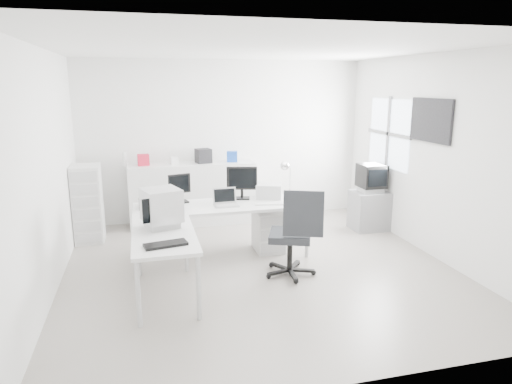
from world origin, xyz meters
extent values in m
cube|color=#B9B1A6|center=(0.00, 0.00, 0.00)|extent=(5.00, 5.00, 0.01)
cube|color=white|center=(0.00, 0.00, 2.80)|extent=(5.00, 5.00, 0.01)
cube|color=white|center=(0.00, 2.50, 1.40)|extent=(5.00, 0.02, 2.80)
cube|color=white|center=(-2.50, 0.00, 1.40)|extent=(0.02, 5.00, 2.80)
cube|color=white|center=(2.50, 0.00, 1.40)|extent=(0.02, 5.00, 2.80)
cube|color=silver|center=(0.30, 0.65, 0.30)|extent=(0.40, 0.50, 0.60)
cube|color=black|center=(-1.25, 0.70, 0.83)|extent=(0.53, 0.44, 0.17)
cube|color=silver|center=(0.25, 0.45, 0.76)|extent=(0.41, 0.19, 0.02)
sphere|color=silver|center=(0.55, 0.50, 0.78)|extent=(0.06, 0.06, 0.06)
cube|color=#B0B0B0|center=(0.35, 0.82, 0.85)|extent=(0.45, 0.41, 0.21)
cube|color=black|center=(-1.25, -0.90, 0.76)|extent=(0.47, 0.26, 0.03)
cube|color=gray|center=(2.22, 1.20, 0.32)|extent=(0.59, 0.48, 0.65)
cube|color=silver|center=(-0.61, 2.24, 0.53)|extent=(2.14, 0.53, 1.07)
cube|color=red|center=(-1.41, 2.24, 1.16)|extent=(0.19, 0.18, 0.18)
cube|color=silver|center=(-0.91, 2.24, 1.13)|extent=(0.15, 0.14, 0.12)
cube|color=black|center=(-0.41, 2.24, 1.19)|extent=(0.29, 0.27, 0.24)
cube|color=#1743A4|center=(0.09, 2.24, 1.16)|extent=(0.21, 0.19, 0.18)
cylinder|color=silver|center=(-1.71, 2.28, 1.18)|extent=(0.07, 0.07, 0.22)
cube|color=silver|center=(-2.28, 1.72, 0.60)|extent=(0.42, 0.50, 1.19)
camera|label=1|loc=(-1.43, -5.47, 2.39)|focal=32.00mm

